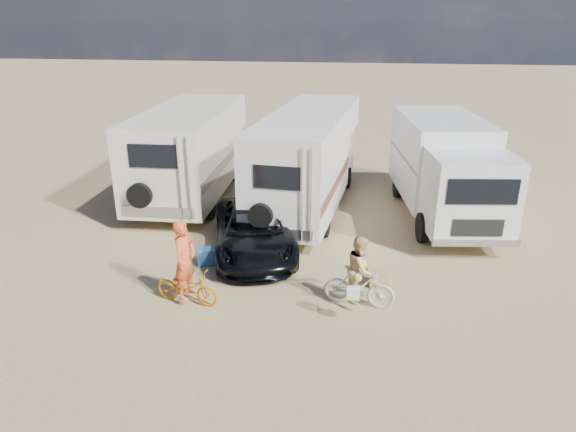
# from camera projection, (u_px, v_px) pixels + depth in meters

# --- Properties ---
(ground) EXTENTS (140.00, 140.00, 0.00)m
(ground) POSITION_uv_depth(u_px,v_px,m) (287.00, 313.00, 11.85)
(ground) COLOR tan
(ground) RESTS_ON ground
(rv_main) EXTENTS (3.24, 8.66, 3.39)m
(rv_main) POSITION_uv_depth(u_px,v_px,m) (308.00, 161.00, 17.97)
(rv_main) COLOR white
(rv_main) RESTS_ON ground
(rv_left) EXTENTS (3.03, 7.51, 3.33)m
(rv_left) POSITION_uv_depth(u_px,v_px,m) (190.00, 154.00, 18.97)
(rv_left) COLOR silver
(rv_left) RESTS_ON ground
(box_truck) EXTENTS (3.39, 7.17, 3.25)m
(box_truck) POSITION_uv_depth(u_px,v_px,m) (446.00, 172.00, 16.97)
(box_truck) COLOR silver
(box_truck) RESTS_ON ground
(dark_suv) EXTENTS (3.38, 5.20, 1.33)m
(dark_suv) POSITION_uv_depth(u_px,v_px,m) (254.00, 230.00, 14.78)
(dark_suv) COLOR black
(dark_suv) RESTS_ON ground
(bike_man) EXTENTS (1.67, 0.83, 0.84)m
(bike_man) POSITION_uv_depth(u_px,v_px,m) (187.00, 287.00, 12.16)
(bike_man) COLOR #C56500
(bike_man) RESTS_ON ground
(bike_woman) EXTENTS (1.73, 0.73, 1.01)m
(bike_woman) POSITION_uv_depth(u_px,v_px,m) (359.00, 287.00, 12.01)
(bike_woman) COLOR #B9C0A4
(bike_woman) RESTS_ON ground
(rider_man) EXTENTS (0.58, 0.78, 1.94)m
(rider_man) POSITION_uv_depth(u_px,v_px,m) (185.00, 267.00, 11.96)
(rider_man) COLOR #E75728
(rider_man) RESTS_ON ground
(rider_woman) EXTENTS (0.72, 0.87, 1.61)m
(rider_woman) POSITION_uv_depth(u_px,v_px,m) (360.00, 275.00, 11.90)
(rider_woman) COLOR tan
(rider_woman) RESTS_ON ground
(bike_parked) EXTENTS (1.81, 0.95, 0.90)m
(bike_parked) POSITION_uv_depth(u_px,v_px,m) (463.00, 227.00, 15.53)
(bike_parked) COLOR #2A2C29
(bike_parked) RESTS_ON ground
(cooler) EXTENTS (0.66, 0.57, 0.44)m
(cooler) POSITION_uv_depth(u_px,v_px,m) (207.00, 256.00, 14.17)
(cooler) COLOR #235082
(cooler) RESTS_ON ground
(crate) EXTENTS (0.58, 0.58, 0.39)m
(crate) POSITION_uv_depth(u_px,v_px,m) (377.00, 277.00, 13.09)
(crate) COLOR olive
(crate) RESTS_ON ground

